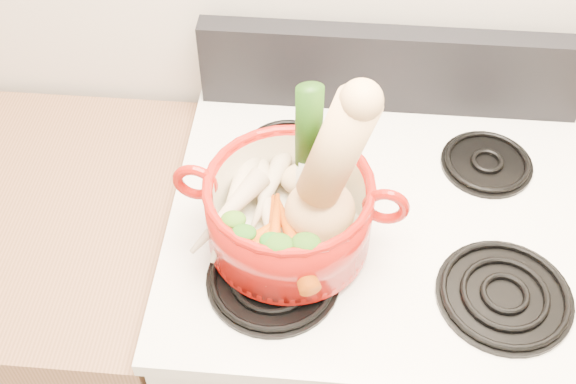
# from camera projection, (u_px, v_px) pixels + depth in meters

# --- Properties ---
(stove_body) EXTENTS (0.76, 0.65, 0.92)m
(stove_body) POSITION_uv_depth(u_px,v_px,m) (365.00, 350.00, 1.67)
(stove_body) COLOR silver
(stove_body) RESTS_ON floor
(cooktop) EXTENTS (0.78, 0.67, 0.03)m
(cooktop) POSITION_uv_depth(u_px,v_px,m) (386.00, 220.00, 1.31)
(cooktop) COLOR white
(cooktop) RESTS_ON stove_body
(control_backsplash) EXTENTS (0.76, 0.05, 0.18)m
(control_backsplash) POSITION_uv_depth(u_px,v_px,m) (391.00, 70.00, 1.43)
(control_backsplash) COLOR black
(control_backsplash) RESTS_ON cooktop
(burner_front_left) EXTENTS (0.22, 0.22, 0.02)m
(burner_front_left) POSITION_uv_depth(u_px,v_px,m) (273.00, 278.00, 1.20)
(burner_front_left) COLOR black
(burner_front_left) RESTS_ON cooktop
(burner_front_right) EXTENTS (0.22, 0.22, 0.02)m
(burner_front_right) POSITION_uv_depth(u_px,v_px,m) (505.00, 294.00, 1.18)
(burner_front_right) COLOR black
(burner_front_right) RESTS_ON cooktop
(burner_back_left) EXTENTS (0.17, 0.17, 0.02)m
(burner_back_left) POSITION_uv_depth(u_px,v_px,m) (289.00, 150.00, 1.39)
(burner_back_left) COLOR black
(burner_back_left) RESTS_ON cooktop
(burner_back_right) EXTENTS (0.17, 0.17, 0.02)m
(burner_back_right) POSITION_uv_depth(u_px,v_px,m) (487.00, 162.00, 1.37)
(burner_back_right) COLOR black
(burner_back_right) RESTS_ON cooktop
(dutch_oven) EXTENTS (0.30, 0.30, 0.14)m
(dutch_oven) POSITION_uv_depth(u_px,v_px,m) (289.00, 213.00, 1.19)
(dutch_oven) COLOR #97100A
(dutch_oven) RESTS_ON burner_front_left
(pot_handle_left) EXTENTS (0.08, 0.02, 0.08)m
(pot_handle_left) POSITION_uv_depth(u_px,v_px,m) (195.00, 182.00, 1.17)
(pot_handle_left) COLOR #97100A
(pot_handle_left) RESTS_ON dutch_oven
(pot_handle_right) EXTENTS (0.08, 0.02, 0.08)m
(pot_handle_right) POSITION_uv_depth(u_px,v_px,m) (386.00, 206.00, 1.14)
(pot_handle_right) COLOR #97100A
(pot_handle_right) RESTS_ON dutch_oven
(squash) EXTENTS (0.23, 0.17, 0.32)m
(squash) POSITION_uv_depth(u_px,v_px,m) (322.00, 171.00, 1.11)
(squash) COLOR #E1B173
(squash) RESTS_ON dutch_oven
(leek) EXTENTS (0.05, 0.06, 0.28)m
(leek) POSITION_uv_depth(u_px,v_px,m) (308.00, 151.00, 1.14)
(leek) COLOR silver
(leek) RESTS_ON dutch_oven
(ginger) EXTENTS (0.10, 0.08, 0.05)m
(ginger) POSITION_uv_depth(u_px,v_px,m) (306.00, 180.00, 1.26)
(ginger) COLOR tan
(ginger) RESTS_ON dutch_oven
(parsnip_0) EXTENTS (0.09, 0.22, 0.06)m
(parsnip_0) POSITION_uv_depth(u_px,v_px,m) (266.00, 203.00, 1.22)
(parsnip_0) COLOR beige
(parsnip_0) RESTS_ON dutch_oven
(parsnip_1) EXTENTS (0.08, 0.22, 0.06)m
(parsnip_1) POSITION_uv_depth(u_px,v_px,m) (232.00, 206.00, 1.21)
(parsnip_1) COLOR beige
(parsnip_1) RESTS_ON dutch_oven
(parsnip_2) EXTENTS (0.08, 0.18, 0.05)m
(parsnip_2) POSITION_uv_depth(u_px,v_px,m) (269.00, 188.00, 1.23)
(parsnip_2) COLOR beige
(parsnip_2) RESTS_ON dutch_oven
(parsnip_3) EXTENTS (0.13, 0.18, 0.06)m
(parsnip_3) POSITION_uv_depth(u_px,v_px,m) (227.00, 211.00, 1.19)
(parsnip_3) COLOR beige
(parsnip_3) RESTS_ON dutch_oven
(carrot_0) EXTENTS (0.06, 0.18, 0.05)m
(carrot_0) POSITION_uv_depth(u_px,v_px,m) (275.00, 241.00, 1.18)
(carrot_0) COLOR #E0470B
(carrot_0) RESTS_ON dutch_oven
(carrot_1) EXTENTS (0.12, 0.12, 0.04)m
(carrot_1) POSITION_uv_depth(u_px,v_px,m) (271.00, 230.00, 1.19)
(carrot_1) COLOR orange
(carrot_1) RESTS_ON dutch_oven
(carrot_2) EXTENTS (0.10, 0.19, 0.05)m
(carrot_2) POSITION_uv_depth(u_px,v_px,m) (293.00, 243.00, 1.16)
(carrot_2) COLOR #B94C09
(carrot_2) RESTS_ON dutch_oven
(carrot_3) EXTENTS (0.09, 0.13, 0.04)m
(carrot_3) POSITION_uv_depth(u_px,v_px,m) (263.00, 242.00, 1.16)
(carrot_3) COLOR #CB5C0A
(carrot_3) RESTS_ON dutch_oven
(carrot_4) EXTENTS (0.03, 0.15, 0.04)m
(carrot_4) POSITION_uv_depth(u_px,v_px,m) (275.00, 231.00, 1.17)
(carrot_4) COLOR #D1580A
(carrot_4) RESTS_ON dutch_oven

